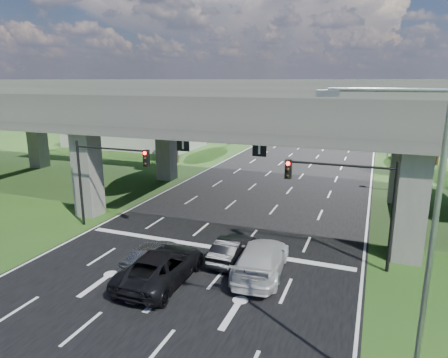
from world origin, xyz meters
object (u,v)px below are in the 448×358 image
Objects in this scene: streetlight_far at (391,124)px; car_white at (261,259)px; signal_right at (350,192)px; car_silver at (151,254)px; streetlight_beyond at (388,112)px; signal_left at (105,169)px; car_trailing at (162,266)px; streetlight_near at (417,235)px; car_dark at (232,249)px.

car_white is at bearing -105.53° from streetlight_far.
signal_right reaches higher than car_silver.
streetlight_far is 16.00m from streetlight_beyond.
signal_left is 9.48m from car_trailing.
car_trailing is at bearing 140.95° from car_silver.
car_dark is (-8.30, 8.24, -5.13)m from streetlight_near.
streetlight_far reaches higher than car_dark.
streetlight_far reaches higher than signal_right.
car_dark is (-6.02, -1.71, -3.47)m from signal_right.
signal_right is 1.43× the size of car_dark.
car_silver is 4.48m from car_dark.
signal_right is 0.60× the size of streetlight_near.
streetlight_far is at bearing -110.37° from car_white.
signal_left is 0.60× the size of streetlight_far.
streetlight_near and streetlight_far have the same top height.
streetlight_beyond reaches higher than car_dark.
streetlight_near is (17.92, -9.94, 1.66)m from signal_left.
streetlight_near is at bearing 156.31° from car_trailing.
car_white is (-4.05, -2.71, -3.31)m from signal_right.
signal_right reaches higher than car_dark.
car_silver is 0.98× the size of car_dark.
streetlight_near is 1.70× the size of car_trailing.
streetlight_beyond is 43.00m from car_trailing.
signal_left reaches higher than car_dark.
signal_left reaches higher than car_silver.
car_silver is at bearing -158.07° from signal_right.
car_white is at bearing -99.27° from streetlight_beyond.
streetlight_near is at bearing 136.32° from car_dark.
streetlight_beyond reaches higher than signal_left.
streetlight_near is 10.82m from car_white.
signal_left is at bearing 180.00° from signal_right.
streetlight_far is 1.00× the size of streetlight_beyond.
streetlight_far is (0.00, 30.00, 0.00)m from streetlight_near.
signal_left is 1.46× the size of car_silver.
car_trailing is (-8.51, -5.27, -3.34)m from signal_right.
streetlight_near is 12.77m from car_dark.
signal_left is 1.43× the size of car_dark.
car_silver is (-9.88, -3.98, -3.46)m from signal_right.
car_white reaches higher than car_trailing.
streetlight_beyond is 1.70× the size of car_trailing.
car_silver is at bearing 7.44° from car_white.
car_silver is at bearing 31.58° from car_dark.
car_dark is at bearing -110.87° from streetlight_far.
signal_right is 15.65m from signal_left.
streetlight_far is at bearing -90.00° from streetlight_beyond.
car_white is at bearing -146.24° from signal_right.
signal_left is 1.02× the size of car_trailing.
streetlight_far is 1.71× the size of car_white.
signal_left is 1.02× the size of car_white.
car_white is at bearing 154.18° from car_dark.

